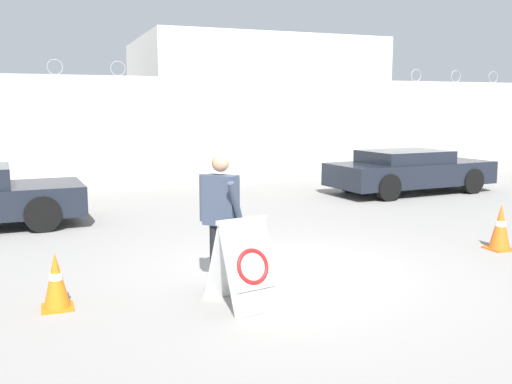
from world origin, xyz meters
The scene contains 8 objects.
ground_plane centered at (0.00, 0.00, 0.00)m, with size 90.00×90.00×0.00m, color gray.
perimeter_wall centered at (0.00, 11.15, 1.68)m, with size 36.00×0.30×3.81m.
building_block centered at (5.17, 15.80, 2.55)m, with size 9.25×7.27×5.10m.
barricade_sign centered at (-1.08, -1.04, 0.53)m, with size 0.80×0.92×1.08m.
security_guard centered at (-1.14, -0.28, 1.01)m, with size 0.51×0.66×1.79m.
traffic_cone_near centered at (3.88, 0.03, 0.39)m, with size 0.40×0.40×0.78m.
traffic_cone_mid centered at (-3.22, -0.35, 0.34)m, with size 0.37×0.37×0.69m.
parked_car_far_side centered at (6.30, 5.96, 0.63)m, with size 4.83×2.24×1.20m.
Camera 1 is at (-3.31, -7.32, 2.40)m, focal length 40.00 mm.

